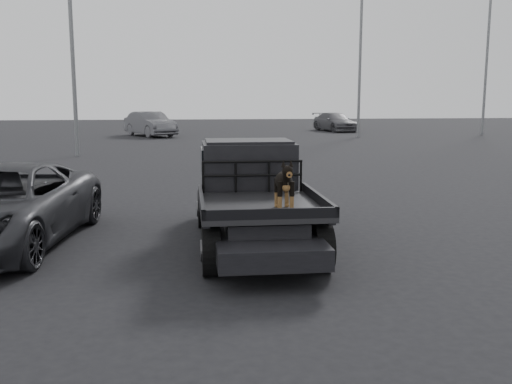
{
  "coord_description": "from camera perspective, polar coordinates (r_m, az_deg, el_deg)",
  "views": [
    {
      "loc": [
        -1.02,
        -8.45,
        2.6
      ],
      "look_at": [
        -0.1,
        -0.66,
        1.3
      ],
      "focal_mm": 40.0,
      "sensor_mm": 36.0,
      "label": 1
    }
  ],
  "objects": [
    {
      "name": "floodlight_mid",
      "position": [
        38.24,
        10.49,
        16.75
      ],
      "size": [
        1.08,
        0.28,
        13.9
      ],
      "color": "slate",
      "rests_on": "ground"
    },
    {
      "name": "ground",
      "position": [
        8.9,
        0.12,
        -7.54
      ],
      "size": [
        120.0,
        120.0,
        0.0
      ],
      "primitive_type": "plane",
      "color": "black",
      "rests_on": "ground"
    },
    {
      "name": "floodlight_far",
      "position": [
        43.73,
        22.26,
        15.0
      ],
      "size": [
        1.08,
        0.28,
        13.48
      ],
      "color": "slate",
      "rests_on": "ground"
    },
    {
      "name": "parked_suv",
      "position": [
        10.91,
        -24.23,
        -1.34
      ],
      "size": [
        2.96,
        5.39,
        1.43
      ],
      "primitive_type": "imported",
      "rotation": [
        0.0,
        0.0,
        -0.12
      ],
      "color": "#2F3034",
      "rests_on": "ground"
    },
    {
      "name": "distant_car_a",
      "position": [
        39.18,
        -10.53,
        6.71
      ],
      "size": [
        3.88,
        5.21,
        1.64
      ],
      "primitive_type": "imported",
      "rotation": [
        0.0,
        0.0,
        0.49
      ],
      "color": "#505055",
      "rests_on": "ground"
    },
    {
      "name": "ute_cab",
      "position": [
        10.91,
        -0.8,
        2.92
      ],
      "size": [
        1.72,
        1.3,
        0.88
      ],
      "primitive_type": null,
      "color": "black",
      "rests_on": "flatbed_ute"
    },
    {
      "name": "headache_rack",
      "position": [
        10.19,
        -0.35,
        1.52
      ],
      "size": [
        1.8,
        0.08,
        0.55
      ],
      "primitive_type": null,
      "color": "black",
      "rests_on": "flatbed_ute"
    },
    {
      "name": "dog",
      "position": [
        8.62,
        2.81,
        0.69
      ],
      "size": [
        0.32,
        0.6,
        0.74
      ],
      "primitive_type": null,
      "color": "black",
      "rests_on": "flatbed_ute"
    },
    {
      "name": "distant_car_b",
      "position": [
        44.84,
        7.91,
        6.95
      ],
      "size": [
        3.01,
        5.16,
        1.41
      ],
      "primitive_type": "imported",
      "rotation": [
        0.0,
        0.0,
        0.23
      ],
      "color": "#4D4D52",
      "rests_on": "ground"
    },
    {
      "name": "flatbed_ute",
      "position": [
        10.12,
        -0.22,
        -2.76
      ],
      "size": [
        2.0,
        5.4,
        0.92
      ],
      "primitive_type": null,
      "color": "black",
      "rests_on": "ground"
    }
  ]
}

